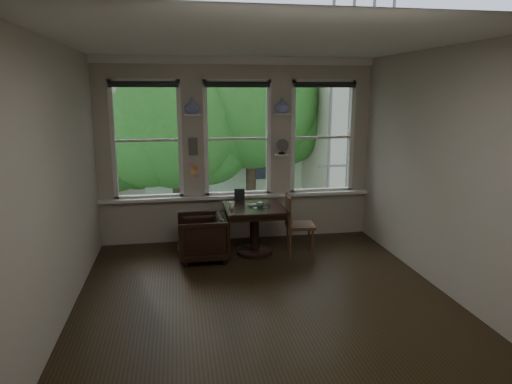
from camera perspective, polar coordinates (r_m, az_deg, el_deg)
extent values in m
plane|color=black|center=(5.85, 0.76, -12.45)|extent=(4.50, 4.50, 0.00)
plane|color=silver|center=(5.33, 0.85, 18.25)|extent=(4.50, 4.50, 0.00)
plane|color=#B9AD9E|center=(7.59, -2.35, 5.16)|extent=(4.50, 0.00, 4.50)
plane|color=#B9AD9E|center=(3.26, 8.14, -4.84)|extent=(4.50, 0.00, 4.50)
plane|color=#B9AD9E|center=(5.45, -23.15, 1.27)|extent=(0.00, 4.50, 4.50)
plane|color=#B9AD9E|center=(6.21, 21.70, 2.65)|extent=(0.00, 4.50, 4.50)
cube|color=white|center=(7.37, -7.96, 9.53)|extent=(0.26, 0.16, 0.03)
cube|color=white|center=(7.56, 3.24, 9.70)|extent=(0.26, 0.16, 0.03)
cube|color=#59544F|center=(7.44, -7.85, 5.69)|extent=(0.14, 0.06, 0.28)
imported|color=silver|center=(7.37, -7.99, 10.61)|extent=(0.24, 0.24, 0.25)
imported|color=silver|center=(7.56, 3.26, 10.75)|extent=(0.24, 0.24, 0.25)
imported|color=black|center=(6.86, -6.69, -5.66)|extent=(0.75, 0.73, 0.68)
cube|color=maroon|center=(6.83, -6.71, -4.77)|extent=(0.45, 0.45, 0.06)
imported|color=black|center=(6.90, 0.43, -1.79)|extent=(0.33, 0.22, 0.03)
imported|color=white|center=(6.84, -3.11, -1.63)|extent=(0.13, 0.13, 0.10)
imported|color=white|center=(6.83, 0.47, -1.66)|extent=(0.14, 0.14, 0.09)
cube|color=black|center=(7.16, -2.07, -0.49)|extent=(0.17, 0.10, 0.22)
cube|color=silver|center=(6.99, 0.24, -1.71)|extent=(0.28, 0.34, 0.00)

